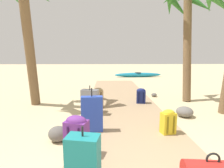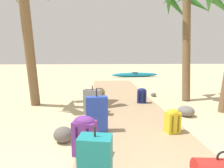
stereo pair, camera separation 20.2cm
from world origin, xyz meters
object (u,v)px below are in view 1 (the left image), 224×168
(backpack_navy, at_px, (141,95))
(backpack_yellow, at_px, (168,121))
(backpack_purple, at_px, (77,134))
(suitcase_teal, at_px, (83,160))
(suitcase_blue, at_px, (92,114))
(suitcase_grey, at_px, (90,102))
(backpack_tan, at_px, (98,97))
(kayak, at_px, (138,75))
(palm_tree_far_right, at_px, (190,6))

(backpack_navy, bearing_deg, backpack_yellow, -87.61)
(backpack_purple, distance_m, backpack_navy, 3.35)
(backpack_purple, xyz_separation_m, suitcase_teal, (0.18, -0.62, -0.03))
(suitcase_teal, bearing_deg, suitcase_blue, 90.54)
(suitcase_teal, bearing_deg, suitcase_grey, 93.39)
(backpack_tan, relative_size, kayak, 0.16)
(backpack_yellow, relative_size, kayak, 0.13)
(backpack_navy, relative_size, palm_tree_far_right, 0.12)
(suitcase_blue, relative_size, palm_tree_far_right, 0.21)
(suitcase_grey, distance_m, backpack_yellow, 2.02)
(suitcase_grey, distance_m, palm_tree_far_right, 4.62)
(backpack_tan, distance_m, palm_tree_far_right, 4.30)
(suitcase_blue, height_order, palm_tree_far_right, palm_tree_far_right)
(suitcase_blue, xyz_separation_m, kayak, (2.67, 9.98, -0.27))
(backpack_purple, bearing_deg, backpack_tan, 85.38)
(suitcase_blue, relative_size, suitcase_teal, 1.25)
(suitcase_blue, bearing_deg, suitcase_teal, -89.46)
(backpack_navy, bearing_deg, backpack_purple, -117.59)
(suitcase_blue, xyz_separation_m, suitcase_teal, (0.01, -1.48, -0.06))
(backpack_navy, bearing_deg, palm_tree_far_right, 21.21)
(suitcase_blue, distance_m, suitcase_teal, 1.48)
(backpack_purple, height_order, backpack_yellow, backpack_purple)
(suitcase_grey, bearing_deg, suitcase_blue, -82.61)
(suitcase_blue, height_order, kayak, suitcase_blue)
(palm_tree_far_right, height_order, kayak, palm_tree_far_right)
(suitcase_teal, xyz_separation_m, palm_tree_far_right, (3.07, 4.25, 2.86))
(suitcase_grey, distance_m, backpack_navy, 1.86)
(backpack_tan, relative_size, backpack_yellow, 1.21)
(backpack_tan, bearing_deg, suitcase_teal, -90.54)
(backpack_tan, xyz_separation_m, backpack_navy, (1.34, 0.39, -0.05))
(backpack_yellow, bearing_deg, suitcase_blue, 173.97)
(backpack_purple, height_order, suitcase_blue, suitcase_blue)
(backpack_yellow, height_order, kayak, backpack_yellow)
(palm_tree_far_right, distance_m, kayak, 7.85)
(suitcase_teal, bearing_deg, backpack_navy, 69.06)
(backpack_tan, height_order, backpack_yellow, backpack_tan)
(backpack_purple, distance_m, suitcase_grey, 1.91)
(backpack_navy, height_order, suitcase_teal, suitcase_teal)
(suitcase_grey, height_order, backpack_yellow, suitcase_grey)
(backpack_purple, height_order, kayak, backpack_purple)
(backpack_navy, relative_size, kayak, 0.13)
(suitcase_teal, bearing_deg, backpack_yellow, 42.08)
(backpack_yellow, relative_size, backpack_navy, 0.99)
(suitcase_grey, relative_size, backpack_navy, 1.56)
(suitcase_blue, height_order, suitcase_teal, suitcase_blue)
(suitcase_teal, height_order, kayak, suitcase_teal)
(backpack_purple, relative_size, suitcase_grey, 0.82)
(backpack_yellow, height_order, backpack_navy, backpack_navy)
(backpack_purple, bearing_deg, suitcase_blue, 79.22)
(suitcase_grey, height_order, suitcase_teal, suitcase_grey)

